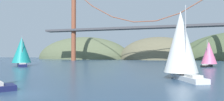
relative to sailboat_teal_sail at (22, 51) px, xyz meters
The scene contains 7 objects.
ground_plane 50.83m from the sailboat_teal_sail, 49.40° to the right, with size 360.00×360.00×0.00m, color #2D4760.
headland_left 99.22m from the sailboat_teal_sail, 102.88° to the left, with size 78.46×44.00×35.55m, color #5B6647.
headland_center 103.89m from the sailboat_teal_sail, 68.57° to the left, with size 58.64×44.00×32.95m, color #6B664C.
suspension_bridge 67.15m from the sailboat_teal_sail, 59.82° to the left, with size 122.48×6.00×43.18m.
sailboat_teal_sail is the anchor object (origin of this frame).
sailboat_white_mainsail 52.68m from the sailboat_teal_sail, 23.53° to the right, with size 6.78×9.84×11.29m.
sailboat_pink_spinnaker 59.75m from the sailboat_teal_sail, 13.46° to the left, with size 6.23×8.00×8.28m.
Camera 1 is at (13.81, -16.26, 3.88)m, focal length 32.28 mm.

